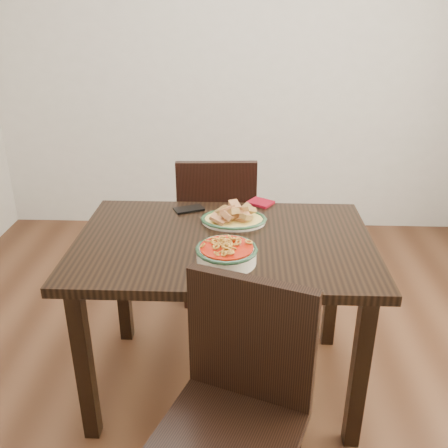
{
  "coord_description": "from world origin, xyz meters",
  "views": [
    {
      "loc": [
        0.09,
        -1.9,
        1.65
      ],
      "look_at": [
        0.01,
        -0.05,
        0.81
      ],
      "focal_mm": 40.0,
      "sensor_mm": 36.0,
      "label": 1
    }
  ],
  "objects_px": {
    "chair_far": "(217,223)",
    "noodle_bowl": "(227,252)",
    "smartphone": "(189,209)",
    "dining_table": "(224,260)",
    "chair_near": "(237,403)",
    "fish_plate": "(234,213)"
  },
  "relations": [
    {
      "from": "chair_near",
      "to": "noodle_bowl",
      "type": "xyz_separation_m",
      "value": [
        -0.05,
        0.45,
        0.29
      ]
    },
    {
      "from": "chair_near",
      "to": "noodle_bowl",
      "type": "relative_size",
      "value": 3.83
    },
    {
      "from": "dining_table",
      "to": "chair_near",
      "type": "distance_m",
      "value": 0.67
    },
    {
      "from": "chair_near",
      "to": "fish_plate",
      "type": "distance_m",
      "value": 0.87
    },
    {
      "from": "fish_plate",
      "to": "noodle_bowl",
      "type": "distance_m",
      "value": 0.37
    },
    {
      "from": "chair_near",
      "to": "fish_plate",
      "type": "height_order",
      "value": "chair_near"
    },
    {
      "from": "chair_far",
      "to": "fish_plate",
      "type": "xyz_separation_m",
      "value": [
        0.11,
        -0.54,
        0.3
      ]
    },
    {
      "from": "chair_far",
      "to": "noodle_bowl",
      "type": "xyz_separation_m",
      "value": [
        0.09,
        -0.91,
        0.29
      ]
    },
    {
      "from": "dining_table",
      "to": "chair_far",
      "type": "xyz_separation_m",
      "value": [
        -0.07,
        0.72,
        -0.15
      ]
    },
    {
      "from": "noodle_bowl",
      "to": "smartphone",
      "type": "xyz_separation_m",
      "value": [
        -0.19,
        0.5,
        -0.04
      ]
    },
    {
      "from": "chair_far",
      "to": "fish_plate",
      "type": "height_order",
      "value": "chair_far"
    },
    {
      "from": "dining_table",
      "to": "chair_far",
      "type": "height_order",
      "value": "chair_far"
    },
    {
      "from": "dining_table",
      "to": "fish_plate",
      "type": "relative_size",
      "value": 4.35
    },
    {
      "from": "dining_table",
      "to": "smartphone",
      "type": "height_order",
      "value": "smartphone"
    },
    {
      "from": "chair_far",
      "to": "noodle_bowl",
      "type": "bearing_deg",
      "value": 92.07
    },
    {
      "from": "chair_far",
      "to": "smartphone",
      "type": "relative_size",
      "value": 6.7
    },
    {
      "from": "chair_far",
      "to": "noodle_bowl",
      "type": "relative_size",
      "value": 3.83
    },
    {
      "from": "smartphone",
      "to": "dining_table",
      "type": "bearing_deg",
      "value": -84.78
    },
    {
      "from": "dining_table",
      "to": "smartphone",
      "type": "relative_size",
      "value": 9.19
    },
    {
      "from": "chair_near",
      "to": "fish_plate",
      "type": "bearing_deg",
      "value": 112.71
    },
    {
      "from": "chair_near",
      "to": "dining_table",
      "type": "bearing_deg",
      "value": 116.56
    },
    {
      "from": "fish_plate",
      "to": "noodle_bowl",
      "type": "xyz_separation_m",
      "value": [
        -0.02,
        -0.37,
        -0.0
      ]
    }
  ]
}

